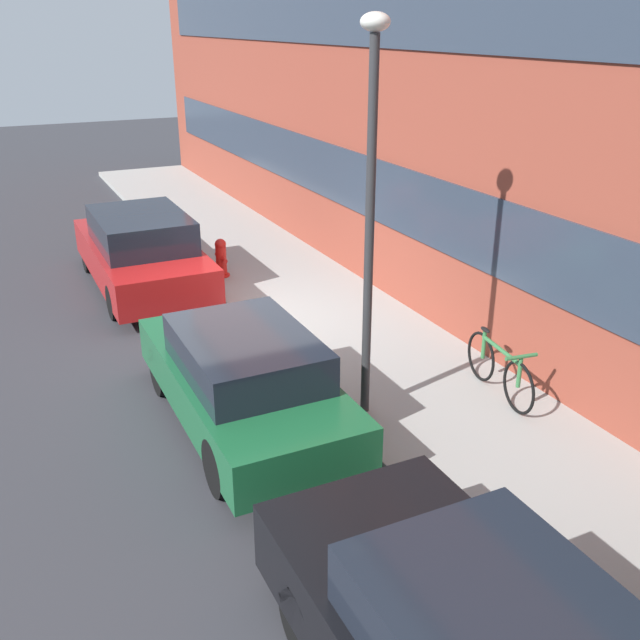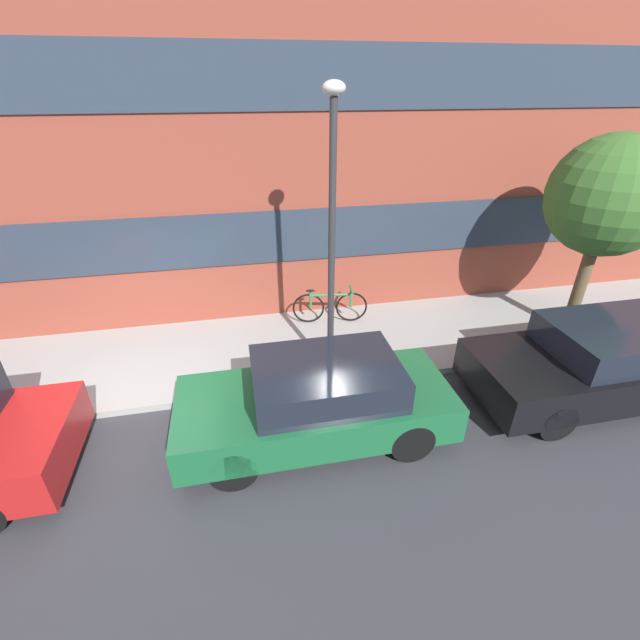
{
  "view_description": "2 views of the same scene",
  "coord_description": "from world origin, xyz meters",
  "px_view_note": "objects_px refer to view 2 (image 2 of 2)",
  "views": [
    {
      "loc": [
        10.31,
        -3.58,
        4.73
      ],
      "look_at": [
        2.8,
        0.03,
        1.22
      ],
      "focal_mm": 40.0,
      "sensor_mm": 36.0,
      "label": 1
    },
    {
      "loc": [
        1.91,
        -5.88,
        4.8
      ],
      "look_at": [
        3.16,
        0.19,
        1.31
      ],
      "focal_mm": 24.0,
      "sensor_mm": 36.0,
      "label": 2
    }
  ],
  "objects_px": {
    "parked_car_green": "(318,401)",
    "lamp_post": "(332,215)",
    "street_tree": "(609,197)",
    "parked_car_black": "(605,361)",
    "bicycle": "(330,306)"
  },
  "relations": [
    {
      "from": "parked_car_black",
      "to": "lamp_post",
      "type": "bearing_deg",
      "value": -17.95
    },
    {
      "from": "parked_car_green",
      "to": "lamp_post",
      "type": "xyz_separation_m",
      "value": [
        0.51,
        1.43,
        2.35
      ]
    },
    {
      "from": "parked_car_black",
      "to": "bicycle",
      "type": "bearing_deg",
      "value": -38.75
    },
    {
      "from": "parked_car_green",
      "to": "lamp_post",
      "type": "distance_m",
      "value": 2.8
    },
    {
      "from": "parked_car_black",
      "to": "parked_car_green",
      "type": "bearing_deg",
      "value": 0.0
    },
    {
      "from": "parked_car_green",
      "to": "street_tree",
      "type": "distance_m",
      "value": 6.5
    },
    {
      "from": "parked_car_black",
      "to": "bicycle",
      "type": "xyz_separation_m",
      "value": [
        -4.0,
        3.21,
        -0.17
      ]
    },
    {
      "from": "parked_car_green",
      "to": "parked_car_black",
      "type": "relative_size",
      "value": 0.91
    },
    {
      "from": "bicycle",
      "to": "parked_car_black",
      "type": "bearing_deg",
      "value": -30.83
    },
    {
      "from": "lamp_post",
      "to": "parked_car_green",
      "type": "bearing_deg",
      "value": -109.63
    },
    {
      "from": "parked_car_green",
      "to": "lamp_post",
      "type": "bearing_deg",
      "value": -109.63
    },
    {
      "from": "parked_car_green",
      "to": "parked_car_black",
      "type": "bearing_deg",
      "value": -180.0
    },
    {
      "from": "lamp_post",
      "to": "bicycle",
      "type": "bearing_deg",
      "value": 77.2
    },
    {
      "from": "street_tree",
      "to": "lamp_post",
      "type": "xyz_separation_m",
      "value": [
        -5.29,
        -0.41,
        0.08
      ]
    },
    {
      "from": "bicycle",
      "to": "lamp_post",
      "type": "xyz_separation_m",
      "value": [
        -0.41,
        -1.79,
        2.49
      ]
    }
  ]
}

